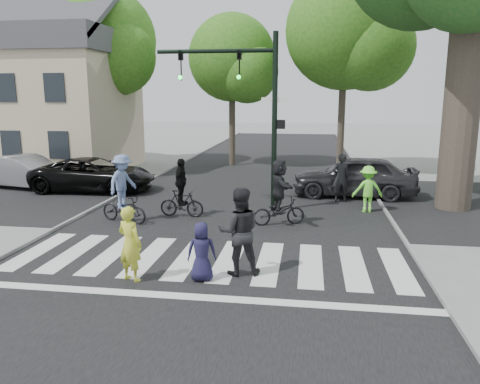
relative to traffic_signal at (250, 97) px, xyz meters
The scene contains 23 objects.
ground 7.33m from the traffic_signal, 93.27° to the right, with size 120.00×120.00×0.00m, color gray.
road_stem 4.09m from the traffic_signal, 106.46° to the right, with size 10.00×70.00×0.01m, color black.
road_cross 4.31m from the traffic_signal, 101.11° to the left, with size 70.00×10.00×0.01m, color black.
curb_left 6.74m from the traffic_signal, 167.50° to the right, with size 0.10×70.00×0.10m, color gray.
curb_right 6.19m from the traffic_signal, 14.31° to the right, with size 0.10×70.00×0.10m, color gray.
crosswalk 6.78m from the traffic_signal, 93.66° to the right, with size 10.00×3.85×0.01m.
traffic_signal is the anchor object (origin of this frame).
bg_tree_0 17.31m from the traffic_signal, 145.17° to the left, with size 5.46×5.20×8.97m.
bg_tree_1 13.26m from the traffic_signal, 134.31° to the left, with size 6.09×5.80×9.80m.
bg_tree_2 10.80m from the traffic_signal, 101.45° to the left, with size 5.04×4.80×8.40m.
bg_tree_3 10.35m from the traffic_signal, 66.46° to the left, with size 6.30×6.00×10.20m.
house 14.17m from the traffic_signal, 146.70° to the left, with size 8.40×8.10×8.82m.
pedestrian_woman 7.60m from the traffic_signal, 104.26° to the right, with size 0.61×0.40×1.66m, color #CED637.
pedestrian_child 7.28m from the traffic_signal, 91.73° to the right, with size 0.64×0.42×1.31m, color #1F1C40.
pedestrian_adult 6.70m from the traffic_signal, 84.80° to the right, with size 0.96×0.75×1.98m, color black.
cyclist_left 5.24m from the traffic_signal, 149.17° to the right, with size 1.81×1.25×2.16m.
cyclist_mid 3.95m from the traffic_signal, 148.62° to the right, with size 1.51×0.93×1.95m.
cyclist_right 3.67m from the traffic_signal, 57.40° to the right, with size 1.72×1.59×2.06m.
car_suv 7.94m from the traffic_signal, 161.21° to the left, with size 2.33×5.05×1.40m, color black.
car_silver 10.85m from the traffic_signal, 165.88° to the left, with size 1.51×4.34×1.43m, color gray.
car_grey 5.68m from the traffic_signal, 36.76° to the left, with size 1.94×4.83×1.65m, color #2E2D31.
bystander_hivis 5.11m from the traffic_signal, ahead, with size 1.04×0.60×1.60m, color #79FA41.
bystander_dark 4.78m from the traffic_signal, 29.94° to the left, with size 0.67×0.44×1.83m, color black.
Camera 1 is at (2.38, -9.68, 3.95)m, focal length 35.00 mm.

